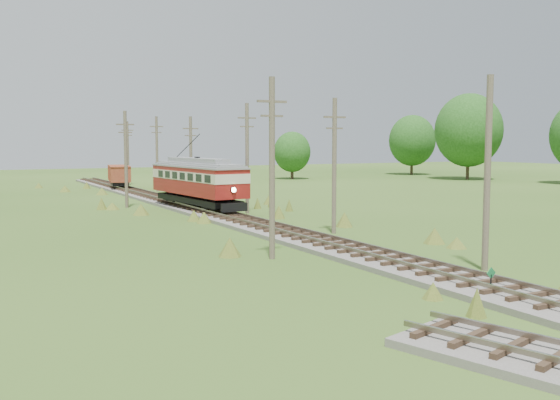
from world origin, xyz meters
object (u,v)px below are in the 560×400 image
gondola (119,175)px  gravel_pile (193,192)px  switch_marker (491,279)px  streetcar (197,179)px

gondola → gravel_pile: gondola is taller
switch_marker → gravel_pile: size_ratio=0.32×
streetcar → gondola: bearing=85.5°
gondola → gravel_pile: (4.58, -13.91, -1.34)m
switch_marker → gondola: 60.32m
switch_marker → gondola: size_ratio=0.14×
streetcar → gravel_pile: bearing=67.3°
gondola → switch_marker: bearing=-80.3°
switch_marker → gravel_pile: gravel_pile is taller
gondola → gravel_pile: 14.71m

